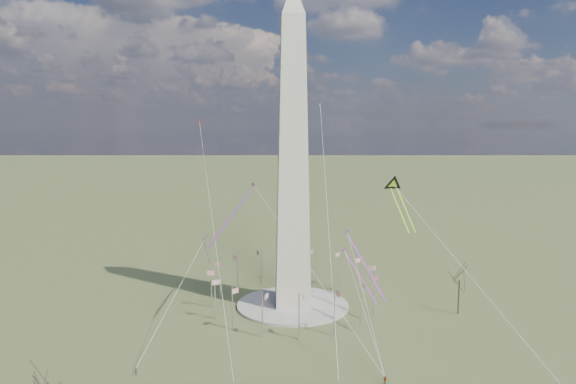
{
  "coord_description": "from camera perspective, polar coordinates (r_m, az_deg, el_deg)",
  "views": [
    {
      "loc": [
        -10.59,
        -159.3,
        58.02
      ],
      "look_at": [
        -1.51,
        0.0,
        37.23
      ],
      "focal_mm": 32.0,
      "sensor_mm": 36.0,
      "label": 1
    }
  ],
  "objects": [
    {
      "name": "person_centre",
      "position": [
        125.2,
        10.74,
        -19.83
      ],
      "size": [
        1.2,
        0.81,
        1.89
      ],
      "primitive_type": "imported",
      "rotation": [
        0.0,
        0.0,
        2.8
      ],
      "color": "gray",
      "rests_on": "ground"
    },
    {
      "name": "kite_small_white",
      "position": [
        210.97,
        3.6,
        9.69
      ],
      "size": [
        1.38,
        1.98,
        4.13
      ],
      "rotation": [
        0.0,
        0.0,
        2.41
      ],
      "color": "silver",
      "rests_on": "ground"
    },
    {
      "name": "kite_streamer_mid",
      "position": [
        155.42,
        -5.46,
        -1.49
      ],
      "size": [
        14.11,
        21.09,
        16.55
      ],
      "rotation": [
        0.0,
        0.0,
        2.58
      ],
      "color": "red",
      "rests_on": "ground"
    },
    {
      "name": "kite_diamond_purple",
      "position": [
        172.59,
        -9.11,
        -5.32
      ],
      "size": [
        2.23,
        3.43,
        10.42
      ],
      "rotation": [
        0.0,
        0.0,
        2.57
      ],
      "color": "#461970",
      "rests_on": "ground"
    },
    {
      "name": "kite_small_red",
      "position": [
        199.7,
        -9.84,
        7.74
      ],
      "size": [
        1.3,
        1.72,
        4.4
      ],
      "rotation": [
        0.0,
        0.0,
        2.94
      ],
      "color": "red",
      "rests_on": "ground"
    },
    {
      "name": "kite_streamer_right",
      "position": [
        164.64,
        7.53,
        -8.47
      ],
      "size": [
        8.21,
        18.32,
        13.23
      ],
      "rotation": [
        0.0,
        0.0,
        3.52
      ],
      "color": "red",
      "rests_on": "ground"
    },
    {
      "name": "kite_delta_black",
      "position": [
        174.01,
        11.72,
        0.52
      ],
      "size": [
        7.34,
        19.48,
        16.04
      ],
      "rotation": [
        0.0,
        0.0,
        3.24
      ],
      "color": "black",
      "rests_on": "ground"
    },
    {
      "name": "kite_streamer_left",
      "position": [
        154.65,
        7.93,
        -6.86
      ],
      "size": [
        8.51,
        22.36,
        15.87
      ],
      "rotation": [
        0.0,
        0.0,
        3.46
      ],
      "color": "red",
      "rests_on": "ground"
    },
    {
      "name": "tree_far",
      "position": [
        115.46,
        -25.17,
        -18.36
      ],
      "size": [
        7.33,
        7.33,
        12.82
      ],
      "color": "#402D27",
      "rests_on": "ground"
    },
    {
      "name": "person_west",
      "position": [
        132.2,
        -16.53,
        -18.57
      ],
      "size": [
        0.81,
        0.67,
        1.5
      ],
      "primitive_type": "imported",
      "rotation": [
        0.0,
        0.0,
        2.99
      ],
      "color": "gray",
      "rests_on": "ground"
    },
    {
      "name": "tree_near",
      "position": [
        167.96,
        18.52,
        -9.01
      ],
      "size": [
        9.3,
        9.3,
        16.27
      ],
      "color": "#402D27",
      "rests_on": "ground"
    },
    {
      "name": "plaza",
      "position": [
        169.73,
        0.52,
        -12.42
      ],
      "size": [
        36.0,
        36.0,
        0.8
      ],
      "primitive_type": "cylinder",
      "color": "beige",
      "rests_on": "ground"
    },
    {
      "name": "washington_monument",
      "position": [
        159.97,
        0.54,
        3.82
      ],
      "size": [
        15.56,
        15.56,
        100.0
      ],
      "color": "beige",
      "rests_on": "plaza"
    },
    {
      "name": "flagpole_ring",
      "position": [
        167.52,
        0.52,
        -10.21
      ],
      "size": [
        54.4,
        54.4,
        13.0
      ],
      "color": "silver",
      "rests_on": "ground"
    },
    {
      "name": "ground",
      "position": [
        169.86,
        0.52,
        -12.55
      ],
      "size": [
        2000.0,
        2000.0,
        0.0
      ],
      "primitive_type": "plane",
      "color": "#49562B",
      "rests_on": "ground"
    }
  ]
}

